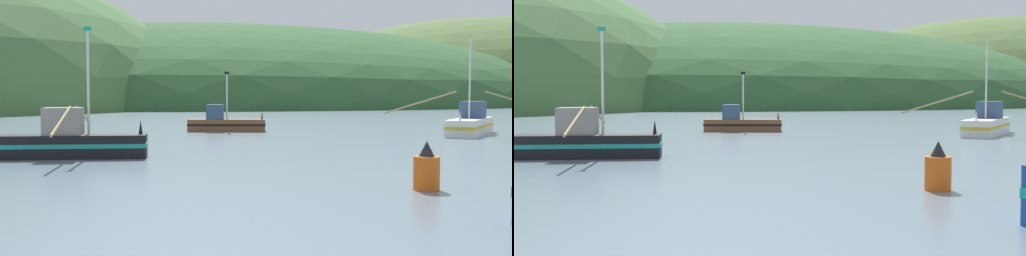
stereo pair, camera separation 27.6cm
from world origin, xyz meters
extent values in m
ellipsoid|color=#2D562D|center=(36.43, 176.78, 0.00)|extent=(208.32, 166.65, 41.56)
ellipsoid|color=#516B38|center=(118.77, 159.25, 0.00)|extent=(136.84, 109.47, 48.72)
cube|color=black|center=(-6.86, 27.88, 0.55)|extent=(7.06, 3.15, 1.11)
cube|color=teal|center=(-6.86, 27.88, 0.61)|extent=(7.13, 3.18, 0.20)
cone|color=black|center=(-3.78, 27.25, 1.46)|extent=(0.24, 0.24, 0.70)
cube|color=gray|center=(-7.32, 27.97, 1.76)|extent=(2.03, 1.82, 1.29)
cylinder|color=silver|center=(-6.16, 27.74, 3.56)|extent=(0.12, 0.12, 4.89)
cube|color=teal|center=(-6.16, 27.74, 6.12)|extent=(0.36, 0.10, 0.20)
cylinder|color=#997F4C|center=(-6.22, 31.00, 1.93)|extent=(1.02, 4.50, 1.15)
cylinder|color=#997F4C|center=(-7.49, 24.75, 1.93)|extent=(1.02, 4.50, 1.15)
cube|color=white|center=(21.48, 36.51, 0.59)|extent=(7.50, 7.39, 1.18)
cube|color=gold|center=(21.48, 36.51, 0.65)|extent=(7.58, 7.46, 0.21)
cone|color=white|center=(18.67, 33.77, 1.53)|extent=(0.28, 0.28, 0.70)
cube|color=#334C6B|center=(22.19, 37.21, 1.81)|extent=(2.79, 2.77, 1.25)
cylinder|color=silver|center=(21.14, 36.18, 4.08)|extent=(0.12, 0.12, 5.80)
cube|color=gold|center=(21.14, 36.18, 7.10)|extent=(0.28, 0.27, 0.20)
cylinder|color=#997F4C|center=(18.89, 39.17, 2.32)|extent=(3.90, 3.99, 1.79)
cube|color=brown|center=(5.58, 45.79, 0.48)|extent=(6.27, 3.60, 0.97)
cube|color=black|center=(5.58, 45.79, 0.53)|extent=(6.34, 3.63, 0.17)
cone|color=brown|center=(8.21, 44.87, 1.32)|extent=(0.25, 0.25, 0.70)
cube|color=#334C6B|center=(4.70, 46.10, 1.55)|extent=(1.71, 1.85, 1.16)
cylinder|color=silver|center=(5.59, 45.79, 2.73)|extent=(0.12, 0.12, 3.52)
cube|color=black|center=(5.59, 45.79, 4.61)|extent=(0.35, 0.15, 0.20)
cylinder|color=#E55914|center=(3.47, 13.84, 0.54)|extent=(0.84, 0.84, 1.08)
cone|color=black|center=(3.47, 13.84, 1.33)|extent=(0.50, 0.50, 0.50)
camera|label=1|loc=(-8.18, -4.52, 3.17)|focal=46.35mm
camera|label=2|loc=(-7.92, -4.61, 3.17)|focal=46.35mm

